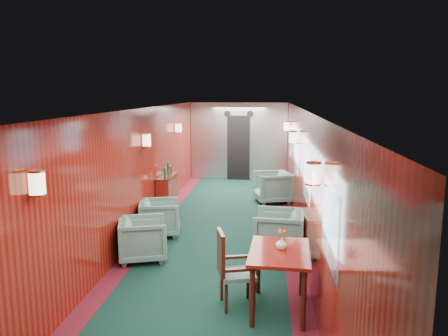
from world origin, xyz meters
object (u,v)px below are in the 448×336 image
(armchair_right_near, at_px, (279,232))
(dining_table, at_px, (279,260))
(credenza, at_px, (167,194))
(armchair_left_near, at_px, (143,239))
(armchair_left_far, at_px, (160,218))
(armchair_right_far, at_px, (272,187))
(side_chair, at_px, (230,266))

(armchair_right_near, bearing_deg, dining_table, 3.83)
(credenza, bearing_deg, armchair_left_near, -85.11)
(credenza, distance_m, armchair_left_far, 1.56)
(dining_table, distance_m, credenza, 4.90)
(credenza, bearing_deg, armchair_right_far, 27.00)
(side_chair, xyz_separation_m, armchair_left_far, (-1.57, 2.69, -0.20))
(armchair_left_near, distance_m, armchair_right_far, 4.52)
(armchair_left_far, relative_size, armchair_right_far, 0.89)
(side_chair, height_order, armchair_left_near, side_chair)
(dining_table, bearing_deg, armchair_left_near, 148.55)
(armchair_left_near, relative_size, armchair_right_far, 0.90)
(dining_table, distance_m, armchair_left_far, 3.51)
(side_chair, xyz_separation_m, credenza, (-1.78, 4.23, -0.10))
(credenza, height_order, armchair_right_near, credenza)
(side_chair, xyz_separation_m, armchair_right_far, (0.58, 5.44, -0.16))
(dining_table, distance_m, armchair_left_near, 2.64)
(dining_table, xyz_separation_m, credenza, (-2.39, 4.27, -0.21))
(armchair_right_near, bearing_deg, armchair_left_far, -104.29)
(dining_table, bearing_deg, armchair_left_far, 131.84)
(side_chair, bearing_deg, dining_table, -19.01)
(side_chair, bearing_deg, armchair_left_near, 121.67)
(side_chair, relative_size, armchair_right_near, 1.20)
(armchair_right_far, bearing_deg, credenza, -78.01)
(credenza, bearing_deg, armchair_left_far, -82.15)
(side_chair, bearing_deg, armchair_right_far, 68.75)
(armchair_left_near, height_order, armchair_right_far, armchair_right_far)
(armchair_left_far, bearing_deg, dining_table, -153.79)
(side_chair, bearing_deg, credenza, 97.71)
(armchair_right_near, distance_m, armchair_right_far, 3.53)
(armchair_left_far, bearing_deg, armchair_left_near, 168.78)
(credenza, relative_size, armchair_left_near, 1.50)
(dining_table, distance_m, armchair_right_far, 5.48)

